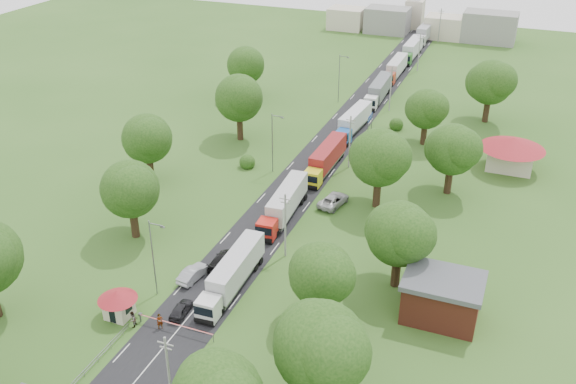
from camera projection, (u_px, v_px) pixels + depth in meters
The scene contains 45 objects.
ground at pixel (267, 222), 89.81m from camera, with size 260.00×260.00×0.00m, color #2F561C.
road at pixel (315, 164), 106.23m from camera, with size 8.00×200.00×0.04m, color black.
boom_barrier at pixel (165, 322), 69.32m from camera, with size 9.22×0.35×1.18m.
guard_booth at pixel (118, 301), 70.61m from camera, with size 4.40×4.40×3.45m.
guard_rail at pixel (80, 382), 62.71m from camera, with size 0.10×17.00×1.70m, color slate, non-canonical shape.
info_sign at pixel (370, 121), 115.44m from camera, with size 0.12×3.10×4.10m.
pole_0 at pixel (169, 375), 57.10m from camera, with size 1.60×0.24×9.00m.
pole_1 at pixel (285, 225), 80.08m from camera, with size 1.60×0.24×9.00m.
pole_2 at pixel (350, 141), 103.06m from camera, with size 1.60×0.24×9.00m.
pole_3 at pixel (391, 88), 126.04m from camera, with size 1.60×0.24×9.00m.
pole_4 at pixel (419, 52), 149.02m from camera, with size 1.60×0.24×9.00m.
pole_5 at pixel (440, 25), 172.00m from camera, with size 1.60×0.24×9.00m.
lamp_0 at pixel (154, 255), 72.52m from camera, with size 2.03×0.22×10.00m.
lamp_1 at pixel (273, 140), 101.25m from camera, with size 2.03×0.22×10.00m.
lamp_2 at pixel (340, 76), 129.97m from camera, with size 2.03×0.22×10.00m.
tree_1 at pixel (321, 346), 55.81m from camera, with size 9.60×9.60×12.05m.
tree_2 at pixel (322, 274), 67.52m from camera, with size 8.00×8.00×10.10m.
tree_3 at pixel (400, 233), 73.50m from camera, with size 8.80×8.80×11.07m.
tree_4 at pixel (380, 157), 90.26m from camera, with size 9.60×9.60×12.05m.
tree_5 at pixel (453, 149), 94.19m from camera, with size 8.80×8.80×11.07m.
tree_6 at pixel (427, 109), 110.69m from camera, with size 8.00×8.00×10.10m.
tree_7 at pixel (491, 82), 119.52m from camera, with size 9.60×9.60×12.05m.
tree_10 at pixel (131, 188), 83.20m from camera, with size 8.80×8.80×11.07m.
tree_11 at pixel (148, 138), 97.78m from camera, with size 8.80×8.80×11.07m.
tree_12 at pixel (239, 98), 111.97m from camera, with size 9.60×9.60×12.05m.
tree_13 at pixel (246, 65), 131.26m from camera, with size 8.80×8.80×11.07m.
house_brick at pixel (442, 298), 70.29m from camera, with size 8.60×6.60×5.20m.
house_cream at pixel (512, 149), 103.00m from camera, with size 10.08×10.08×5.80m.
distant_town at pixel (425, 24), 178.23m from camera, with size 52.00×8.00×8.00m.
church at pixel (415, 9), 185.41m from camera, with size 5.00×5.00×12.30m.
truck_0 at pixel (233, 273), 75.27m from camera, with size 2.84×14.50×4.01m.
truck_1 at pixel (285, 204), 89.99m from camera, with size 3.26×14.74×4.07m.
truck_2 at pixel (326, 158), 103.28m from camera, with size 2.63×14.65×4.06m.
truck_3 at pixel (354, 121), 117.52m from camera, with size 3.24×14.37×3.97m.
truck_4 at pixel (379, 90), 132.67m from camera, with size 2.94×14.89×4.12m.
truck_5 at pixel (396, 68), 146.42m from camera, with size 2.49×14.26×3.96m.
truck_6 at pixel (412, 49), 159.59m from camera, with size 2.72×15.27×4.23m.
truck_7 at pixel (425, 32), 174.49m from camera, with size 3.04×15.39×4.26m.
car_lane_front at pixel (181, 309), 71.63m from camera, with size 1.57×3.89×1.33m, color black.
car_lane_mid at pixel (193, 273), 77.49m from camera, with size 1.68×4.81×1.59m, color #96989E.
car_lane_rear at pixel (223, 260), 80.00m from camera, with size 2.21×5.43×1.58m, color black.
car_verge_near at pixel (333, 200), 93.66m from camera, with size 2.72×5.90×1.64m, color #AEAEAE.
car_verge_far at pixel (381, 140), 113.33m from camera, with size 1.76×4.38×1.49m, color #56595D.
pedestrian_near at pixel (160, 322), 69.31m from camera, with size 0.70×0.46×1.91m, color gray.
pedestrian_booth at pixel (133, 320), 69.57m from camera, with size 0.95×0.74×1.96m, color gray.
Camera 1 is at (31.07, -70.82, 45.96)m, focal length 40.00 mm.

